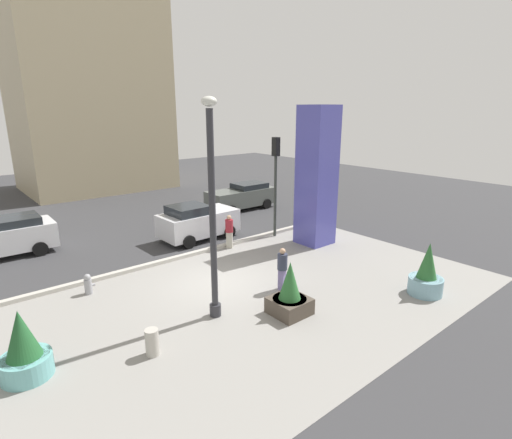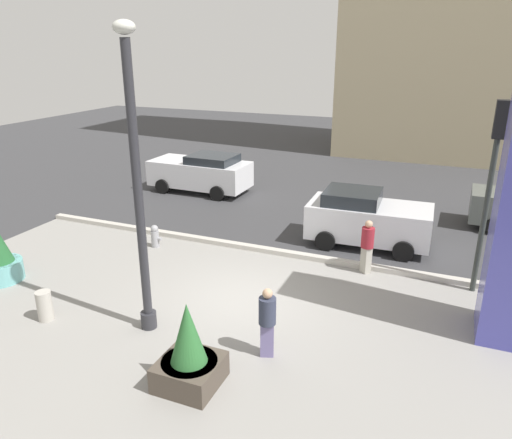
{
  "view_description": "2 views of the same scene",
  "coord_description": "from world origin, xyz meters",
  "px_view_note": "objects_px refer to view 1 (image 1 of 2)",
  "views": [
    {
      "loc": [
        -7.72,
        -11.48,
        6.33
      ],
      "look_at": [
        1.34,
        -0.62,
        2.37
      ],
      "focal_mm": 27.98,
      "sensor_mm": 36.0,
      "label": 1
    },
    {
      "loc": [
        4.59,
        -10.09,
        6.19
      ],
      "look_at": [
        0.57,
        -0.37,
        2.42
      ],
      "focal_mm": 34.18,
      "sensor_mm": 36.0,
      "label": 2
    }
  ],
  "objects_px": {
    "concrete_bollard": "(152,342)",
    "car_curb_west": "(1,237)",
    "potted_plant_near_right": "(426,276)",
    "traffic_light_far_side": "(275,171)",
    "car_intersection": "(242,196)",
    "car_curb_east": "(197,221)",
    "fire_hydrant": "(88,284)",
    "pedestrian_on_sidewalk": "(229,230)",
    "potted_plant_curbside": "(290,294)",
    "pedestrian_crossing": "(282,267)",
    "potted_plant_near_left": "(24,351)",
    "lamp_post": "(213,217)",
    "art_pillar_blue": "(317,177)"
  },
  "relations": [
    {
      "from": "art_pillar_blue",
      "to": "pedestrian_on_sidewalk",
      "type": "xyz_separation_m",
      "value": [
        -3.62,
        2.02,
        -2.36
      ]
    },
    {
      "from": "concrete_bollard",
      "to": "car_curb_west",
      "type": "distance_m",
      "value": 11.18
    },
    {
      "from": "car_curb_west",
      "to": "car_intersection",
      "type": "relative_size",
      "value": 0.97
    },
    {
      "from": "potted_plant_near_right",
      "to": "pedestrian_crossing",
      "type": "relative_size",
      "value": 1.21
    },
    {
      "from": "potted_plant_near_left",
      "to": "potted_plant_near_right",
      "type": "distance_m",
      "value": 12.37
    },
    {
      "from": "car_curb_west",
      "to": "car_curb_east",
      "type": "bearing_deg",
      "value": -23.21
    },
    {
      "from": "lamp_post",
      "to": "pedestrian_on_sidewalk",
      "type": "distance_m",
      "value": 6.77
    },
    {
      "from": "art_pillar_blue",
      "to": "potted_plant_curbside",
      "type": "xyz_separation_m",
      "value": [
        -5.83,
        -4.22,
        -2.57
      ]
    },
    {
      "from": "car_curb_west",
      "to": "pedestrian_crossing",
      "type": "distance_m",
      "value": 12.56
    },
    {
      "from": "potted_plant_near_right",
      "to": "concrete_bollard",
      "type": "bearing_deg",
      "value": 162.71
    },
    {
      "from": "lamp_post",
      "to": "potted_plant_near_left",
      "type": "xyz_separation_m",
      "value": [
        -5.2,
        0.48,
        -2.52
      ]
    },
    {
      "from": "potted_plant_curbside",
      "to": "fire_hydrant",
      "type": "xyz_separation_m",
      "value": [
        -4.45,
        5.54,
        -0.3
      ]
    },
    {
      "from": "art_pillar_blue",
      "to": "potted_plant_near_left",
      "type": "relative_size",
      "value": 3.64
    },
    {
      "from": "pedestrian_crossing",
      "to": "pedestrian_on_sidewalk",
      "type": "bearing_deg",
      "value": 76.32
    },
    {
      "from": "potted_plant_near_right",
      "to": "concrete_bollard",
      "type": "distance_m",
      "value": 9.42
    },
    {
      "from": "potted_plant_near_left",
      "to": "traffic_light_far_side",
      "type": "xyz_separation_m",
      "value": [
        12.15,
        4.35,
        2.61
      ]
    },
    {
      "from": "art_pillar_blue",
      "to": "car_curb_west",
      "type": "distance_m",
      "value": 14.32
    },
    {
      "from": "potted_plant_curbside",
      "to": "car_curb_west",
      "type": "xyz_separation_m",
      "value": [
        -6.12,
        11.76,
        0.2
      ]
    },
    {
      "from": "concrete_bollard",
      "to": "pedestrian_on_sidewalk",
      "type": "relative_size",
      "value": 0.47
    },
    {
      "from": "potted_plant_curbside",
      "to": "car_curb_east",
      "type": "distance_m",
      "value": 8.56
    },
    {
      "from": "potted_plant_curbside",
      "to": "art_pillar_blue",
      "type": "bearing_deg",
      "value": 35.93
    },
    {
      "from": "car_curb_east",
      "to": "car_intersection",
      "type": "bearing_deg",
      "value": 31.88
    },
    {
      "from": "potted_plant_curbside",
      "to": "concrete_bollard",
      "type": "xyz_separation_m",
      "value": [
        -4.34,
        0.73,
        -0.3
      ]
    },
    {
      "from": "lamp_post",
      "to": "fire_hydrant",
      "type": "bearing_deg",
      "value": 121.73
    },
    {
      "from": "lamp_post",
      "to": "fire_hydrant",
      "type": "distance_m",
      "value": 5.65
    },
    {
      "from": "fire_hydrant",
      "to": "traffic_light_far_side",
      "type": "relative_size",
      "value": 0.15
    },
    {
      "from": "fire_hydrant",
      "to": "pedestrian_on_sidewalk",
      "type": "relative_size",
      "value": 0.47
    },
    {
      "from": "car_intersection",
      "to": "potted_plant_near_left",
      "type": "bearing_deg",
      "value": -145.43
    },
    {
      "from": "potted_plant_near_left",
      "to": "pedestrian_crossing",
      "type": "xyz_separation_m",
      "value": [
        8.12,
        -0.44,
        0.15
      ]
    },
    {
      "from": "traffic_light_far_side",
      "to": "car_curb_east",
      "type": "bearing_deg",
      "value": 146.79
    },
    {
      "from": "pedestrian_crossing",
      "to": "potted_plant_curbside",
      "type": "bearing_deg",
      "value": -125.81
    },
    {
      "from": "lamp_post",
      "to": "car_curb_west",
      "type": "xyz_separation_m",
      "value": [
        -4.23,
        10.36,
        -2.37
      ]
    },
    {
      "from": "pedestrian_crossing",
      "to": "car_curb_east",
      "type": "bearing_deg",
      "value": 83.69
    },
    {
      "from": "concrete_bollard",
      "to": "car_curb_west",
      "type": "xyz_separation_m",
      "value": [
        -1.78,
        11.02,
        0.5
      ]
    },
    {
      "from": "traffic_light_far_side",
      "to": "car_intersection",
      "type": "xyz_separation_m",
      "value": [
        2.2,
        5.53,
        -2.48
      ]
    },
    {
      "from": "lamp_post",
      "to": "car_curb_west",
      "type": "height_order",
      "value": "lamp_post"
    },
    {
      "from": "art_pillar_blue",
      "to": "fire_hydrant",
      "type": "height_order",
      "value": "art_pillar_blue"
    },
    {
      "from": "car_curb_west",
      "to": "lamp_post",
      "type": "bearing_deg",
      "value": -67.79
    },
    {
      "from": "potted_plant_curbside",
      "to": "car_intersection",
      "type": "bearing_deg",
      "value": 58.31
    },
    {
      "from": "potted_plant_near_left",
      "to": "traffic_light_far_side",
      "type": "bearing_deg",
      "value": 19.72
    },
    {
      "from": "pedestrian_crossing",
      "to": "fire_hydrant",
      "type": "bearing_deg",
      "value": 143.17
    },
    {
      "from": "potted_plant_near_right",
      "to": "car_curb_west",
      "type": "xyz_separation_m",
      "value": [
        -10.76,
        13.82,
        0.18
      ]
    },
    {
      "from": "traffic_light_far_side",
      "to": "potted_plant_near_right",
      "type": "bearing_deg",
      "value": -92.89
    },
    {
      "from": "potted_plant_curbside",
      "to": "pedestrian_crossing",
      "type": "relative_size",
      "value": 1.12
    },
    {
      "from": "traffic_light_far_side",
      "to": "potted_plant_near_left",
      "type": "bearing_deg",
      "value": -160.28
    },
    {
      "from": "traffic_light_far_side",
      "to": "car_curb_east",
      "type": "height_order",
      "value": "traffic_light_far_side"
    },
    {
      "from": "pedestrian_crossing",
      "to": "pedestrian_on_sidewalk",
      "type": "relative_size",
      "value": 0.99
    },
    {
      "from": "lamp_post",
      "to": "pedestrian_crossing",
      "type": "height_order",
      "value": "lamp_post"
    },
    {
      "from": "art_pillar_blue",
      "to": "concrete_bollard",
      "type": "distance_m",
      "value": 11.13
    },
    {
      "from": "car_curb_east",
      "to": "pedestrian_on_sidewalk",
      "type": "xyz_separation_m",
      "value": [
        0.4,
        -2.12,
        -0.02
      ]
    }
  ]
}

